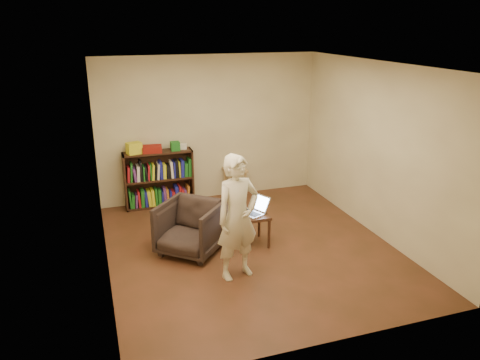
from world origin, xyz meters
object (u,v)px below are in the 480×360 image
object	(u,v)px
stool	(235,174)
armchair	(190,228)
person	(238,218)
laptop	(254,209)
side_table	(251,219)
bookshelf	(159,182)

from	to	relation	value
stool	armchair	size ratio (longest dim) A/B	0.69
stool	person	xyz separation A→B (m)	(-0.83, -2.70, 0.36)
armchair	laptop	xyz separation A→B (m)	(0.95, -0.01, 0.16)
stool	side_table	size ratio (longest dim) A/B	1.18
armchair	laptop	size ratio (longest dim) A/B	1.67
armchair	laptop	world-z (taller)	armchair
bookshelf	side_table	world-z (taller)	bookshelf
laptop	stool	bearing A→B (deg)	144.55
bookshelf	person	bearing A→B (deg)	-78.48
armchair	person	size ratio (longest dim) A/B	0.50
stool	person	distance (m)	2.85
laptop	person	xyz separation A→B (m)	(-0.52, -0.82, 0.28)
laptop	bookshelf	bearing A→B (deg)	-176.90
side_table	person	xyz separation A→B (m)	(-0.46, -0.79, 0.41)
bookshelf	person	world-z (taller)	person
bookshelf	person	distance (m)	2.85
stool	armchair	world-z (taller)	armchair
bookshelf	stool	world-z (taller)	bookshelf
armchair	stool	bearing A→B (deg)	97.16
bookshelf	laptop	size ratio (longest dim) A/B	2.45
armchair	person	bearing A→B (deg)	-21.19
laptop	person	bearing A→B (deg)	-58.21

